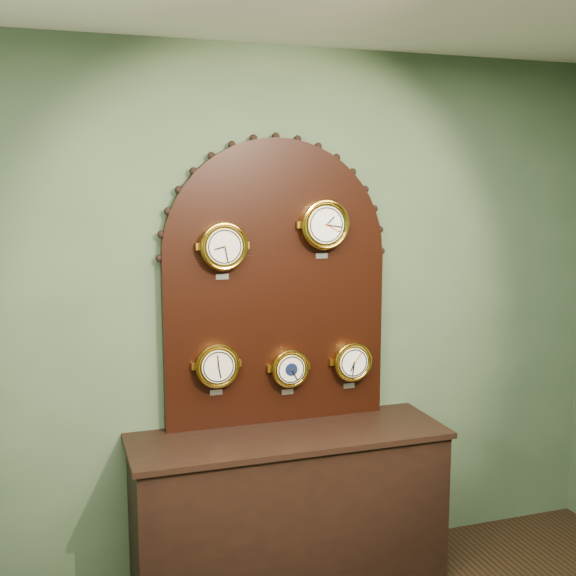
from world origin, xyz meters
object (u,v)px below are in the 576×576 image
object	(u,v)px
tide_clock	(352,361)
display_board	(276,274)
shop_counter	(289,512)
roman_clock	(223,246)
hygrometer	(217,365)
arabic_clock	(324,225)
barometer	(289,368)

from	to	relation	value
tide_clock	display_board	bearing A→B (deg)	170.80
shop_counter	roman_clock	distance (m)	1.43
shop_counter	hygrometer	world-z (taller)	hygrometer
roman_clock	arabic_clock	world-z (taller)	arabic_clock
shop_counter	display_board	world-z (taller)	display_board
roman_clock	barometer	xyz separation A→B (m)	(0.35, 0.00, -0.66)
roman_clock	tide_clock	xyz separation A→B (m)	(0.71, 0.00, -0.65)
barometer	shop_counter	bearing A→B (deg)	-108.62
barometer	tide_clock	xyz separation A→B (m)	(0.36, -0.00, 0.01)
shop_counter	arabic_clock	xyz separation A→B (m)	(0.24, 0.15, 1.49)
roman_clock	arabic_clock	size ratio (longest dim) A/B	0.94
shop_counter	roman_clock	size ratio (longest dim) A/B	5.42
tide_clock	hygrometer	bearing A→B (deg)	-179.97
shop_counter	barometer	xyz separation A→B (m)	(0.05, 0.15, 0.73)
hygrometer	tide_clock	size ratio (longest dim) A/B	1.05
display_board	barometer	size ratio (longest dim) A/B	5.97
shop_counter	tide_clock	world-z (taller)	tide_clock
shop_counter	barometer	distance (m)	0.75
tide_clock	barometer	bearing A→B (deg)	179.98
display_board	hygrometer	distance (m)	0.57
hygrometer	display_board	bearing A→B (deg)	11.16
roman_clock	barometer	bearing A→B (deg)	0.14
arabic_clock	hygrometer	xyz separation A→B (m)	(-0.58, 0.00, -0.71)
shop_counter	roman_clock	bearing A→B (deg)	152.77
tide_clock	roman_clock	bearing A→B (deg)	-179.94
roman_clock	hygrometer	size ratio (longest dim) A/B	1.05
hygrometer	barometer	size ratio (longest dim) A/B	1.09
barometer	display_board	bearing A→B (deg)	128.05
roman_clock	barometer	world-z (taller)	roman_clock
roman_clock	tide_clock	size ratio (longest dim) A/B	1.10
arabic_clock	shop_counter	bearing A→B (deg)	-147.87
display_board	roman_clock	size ratio (longest dim) A/B	5.18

